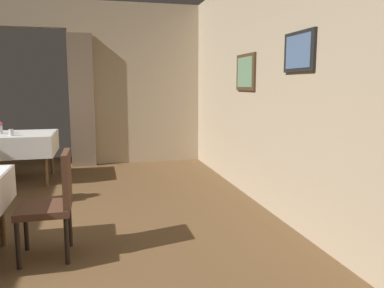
# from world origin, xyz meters

# --- Properties ---
(wall_right) EXTENTS (0.16, 8.40, 3.00)m
(wall_right) POSITION_xyz_m (3.20, 0.00, 1.50)
(wall_right) COLOR tan
(wall_right) RESTS_ON ground
(wall_back) EXTENTS (6.40, 0.27, 3.00)m
(wall_back) POSITION_xyz_m (0.00, 4.18, 1.51)
(wall_back) COLOR tan
(wall_back) RESTS_ON ground
(dining_table_far) EXTENTS (1.43, 1.04, 0.75)m
(dining_table_far) POSITION_xyz_m (-0.19, 3.09, 0.65)
(dining_table_far) COLOR brown
(dining_table_far) RESTS_ON ground
(chair_mid_right) EXTENTS (0.44, 0.44, 0.93)m
(chair_mid_right) POSITION_xyz_m (0.79, 0.11, 0.52)
(chair_mid_right) COLOR black
(chair_mid_right) RESTS_ON ground
(flower_vase_far) EXTENTS (0.07, 0.07, 0.19)m
(flower_vase_far) POSITION_xyz_m (-0.27, 3.13, 0.85)
(flower_vase_far) COLOR silver
(flower_vase_far) RESTS_ON dining_table_far
(glass_far_c) EXTENTS (0.07, 0.07, 0.10)m
(glass_far_c) POSITION_xyz_m (-0.06, 2.84, 0.80)
(glass_far_c) COLOR silver
(glass_far_c) RESTS_ON dining_table_far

